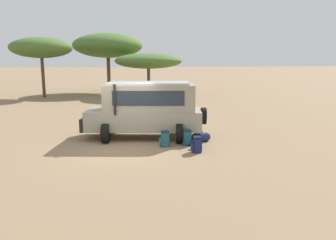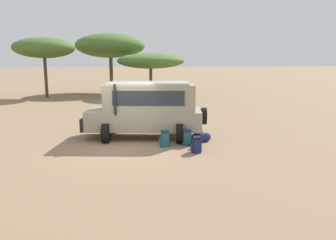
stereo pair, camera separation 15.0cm
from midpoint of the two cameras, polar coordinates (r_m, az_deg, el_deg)
ground_plane at (r=12.90m, az=-7.25°, el=-4.82°), size 320.00×320.00×0.00m
safari_vehicle at (r=14.28m, az=-3.38°, el=2.03°), size 5.47×3.28×2.44m
backpack_beside_front_wheel at (r=12.15m, az=5.32°, el=-4.33°), size 0.38×0.35×0.59m
backpack_cluster_center at (r=12.90m, az=-0.26°, el=-3.33°), size 0.40×0.33×0.63m
backpack_near_rear_wheel at (r=13.17m, az=3.63°, el=-3.06°), size 0.34×0.45×0.63m
duffel_bag_low_black_case at (r=12.84m, az=5.51°, el=-4.13°), size 0.38×0.73×0.40m
duffel_bag_soft_canvas at (r=13.79m, az=6.09°, el=-3.00°), size 0.85×0.42×0.47m
acacia_tree_far_left at (r=31.97m, az=-20.67°, el=11.66°), size 5.46×4.66×5.39m
acacia_tree_left_mid at (r=35.09m, az=-9.87°, el=12.63°), size 7.13×7.10×6.09m
acacia_tree_centre_back at (r=30.92m, az=-2.89°, el=10.22°), size 6.25×5.91×4.02m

